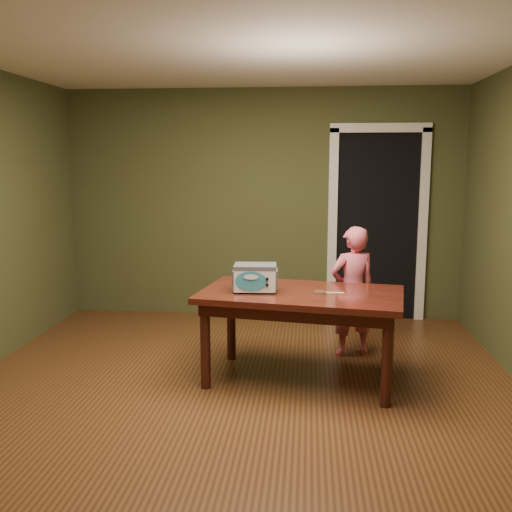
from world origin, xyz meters
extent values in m
plane|color=brown|center=(0.00, 0.00, 0.00)|extent=(5.00, 5.00, 0.00)
cube|color=#3F4826|center=(0.00, 2.50, 1.30)|extent=(4.50, 0.02, 2.60)
cube|color=#3F4826|center=(0.00, -2.50, 1.30)|extent=(4.50, 0.02, 2.60)
cube|color=white|center=(0.00, 0.00, 2.60)|extent=(4.50, 5.00, 0.02)
cube|color=black|center=(1.30, 2.80, 1.05)|extent=(0.90, 0.60, 2.10)
cube|color=black|center=(1.30, 2.48, 1.05)|extent=(0.90, 0.02, 2.10)
cube|color=white|center=(0.80, 2.47, 1.05)|extent=(0.10, 0.06, 2.20)
cube|color=white|center=(1.80, 2.47, 1.05)|extent=(0.10, 0.06, 2.20)
cube|color=white|center=(1.30, 2.47, 2.15)|extent=(1.10, 0.06, 0.10)
cube|color=#34150C|center=(0.48, 0.49, 0.72)|extent=(1.72, 1.15, 0.05)
cube|color=#36140D|center=(0.48, 0.49, 0.65)|extent=(1.59, 1.01, 0.10)
cylinder|color=#36140D|center=(-0.27, 0.26, 0.35)|extent=(0.08, 0.08, 0.70)
cylinder|color=#36140D|center=(-0.16, 0.95, 0.35)|extent=(0.08, 0.08, 0.70)
cylinder|color=#36140D|center=(1.11, 0.03, 0.35)|extent=(0.08, 0.08, 0.70)
cylinder|color=#36140D|center=(1.23, 0.72, 0.35)|extent=(0.08, 0.08, 0.70)
cylinder|color=#4C4F54|center=(-0.02, 0.37, 0.76)|extent=(0.02, 0.02, 0.01)
cylinder|color=#4C4F54|center=(-0.03, 0.55, 0.76)|extent=(0.02, 0.02, 0.01)
cylinder|color=#4C4F54|center=(0.25, 0.39, 0.76)|extent=(0.02, 0.02, 0.01)
cylinder|color=#4C4F54|center=(0.24, 0.56, 0.76)|extent=(0.02, 0.02, 0.01)
cube|color=white|center=(0.11, 0.47, 0.86)|extent=(0.34, 0.25, 0.19)
cube|color=#4C4F54|center=(0.11, 0.47, 0.96)|extent=(0.35, 0.26, 0.03)
cube|color=#4C4F54|center=(-0.06, 0.46, 0.86)|extent=(0.03, 0.21, 0.14)
cube|color=#4C4F54|center=(0.28, 0.48, 0.86)|extent=(0.03, 0.21, 0.14)
ellipsoid|color=teal|center=(0.09, 0.35, 0.86)|extent=(0.25, 0.02, 0.16)
cylinder|color=black|center=(0.21, 0.35, 0.88)|extent=(0.02, 0.01, 0.02)
cylinder|color=black|center=(0.21, 0.35, 0.83)|extent=(0.02, 0.01, 0.02)
cylinder|color=silver|center=(0.63, 0.42, 0.76)|extent=(0.10, 0.10, 0.02)
cylinder|color=#542B1C|center=(0.63, 0.42, 0.77)|extent=(0.09, 0.09, 0.01)
cube|color=#FFEF6E|center=(0.73, 0.45, 0.75)|extent=(0.18, 0.03, 0.01)
imported|color=#E65E75|center=(0.94, 1.17, 0.60)|extent=(0.51, 0.43, 1.21)
camera|label=1|loc=(0.53, -4.01, 1.79)|focal=40.00mm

